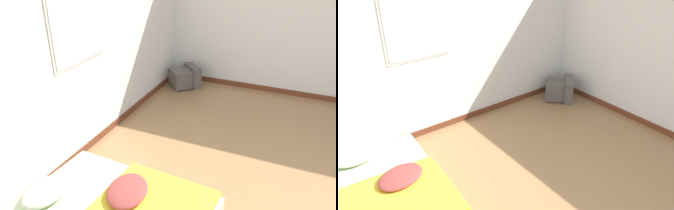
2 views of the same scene
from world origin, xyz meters
The scene contains 3 objects.
wall_back centered at (0.00, 2.98, 1.29)m, with size 8.35×0.08×2.60m.
mattress_bed centered at (-0.68, 1.97, 0.12)m, with size 1.23×1.79×0.31m.
crt_tv centered at (2.57, 2.56, 0.18)m, with size 0.62×0.62×0.38m.
Camera 2 is at (-1.31, -0.97, 2.61)m, focal length 35.00 mm.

